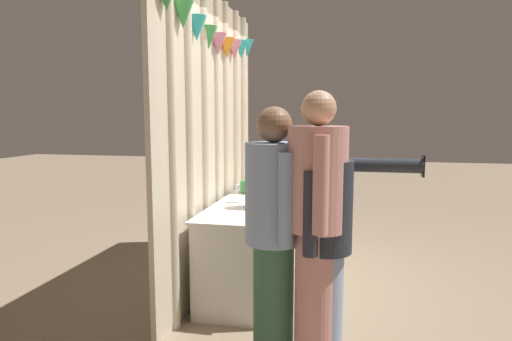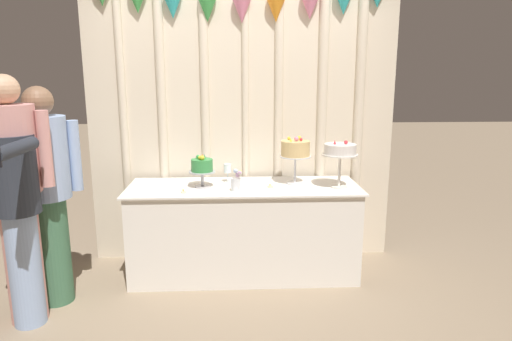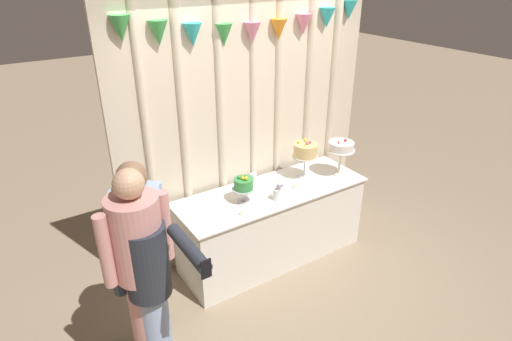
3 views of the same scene
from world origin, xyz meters
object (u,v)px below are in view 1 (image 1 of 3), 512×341
(tealight_far_left, at_px, (268,211))
(guest_man_dark_suit, at_px, (317,229))
(guest_girl_blue_dress, at_px, (327,244))
(cake_display_leftmost, at_px, (250,188))
(cake_display_center, at_px, (260,164))
(wine_glass, at_px, (239,190))
(flower_vase, at_px, (273,194))
(guest_man_pink_jacket, at_px, (274,231))
(cake_table, at_px, (256,241))
(tealight_near_left, at_px, (267,196))
(cake_display_rightmost, at_px, (279,160))

(tealight_far_left, xyz_separation_m, guest_man_dark_suit, (-1.07, -0.48, 0.15))
(guest_man_dark_suit, height_order, guest_girl_blue_dress, guest_man_dark_suit)
(tealight_far_left, bearing_deg, cake_display_leftmost, 52.14)
(cake_display_center, relative_size, wine_glass, 2.50)
(flower_vase, height_order, guest_girl_blue_dress, guest_girl_blue_dress)
(tealight_far_left, height_order, guest_man_pink_jacket, guest_man_pink_jacket)
(cake_table, relative_size, tealight_far_left, 48.56)
(tealight_near_left, bearing_deg, guest_man_pink_jacket, -168.13)
(guest_man_pink_jacket, relative_size, guest_girl_blue_dress, 1.07)
(cake_table, distance_m, cake_display_rightmost, 1.07)
(flower_vase, bearing_deg, cake_display_center, 24.15)
(flower_vase, xyz_separation_m, tealight_near_left, (0.28, 0.10, -0.07))
(tealight_far_left, bearing_deg, flower_vase, 4.73)
(cake_display_rightmost, bearing_deg, wine_glass, 166.40)
(cake_table, relative_size, cake_display_rightmost, 4.86)
(cake_display_center, distance_m, tealight_near_left, 0.39)
(cake_display_leftmost, bearing_deg, cake_display_rightmost, -3.41)
(tealight_far_left, xyz_separation_m, guest_girl_blue_dress, (-1.04, -0.54, 0.05))
(flower_vase, height_order, tealight_near_left, flower_vase)
(flower_vase, bearing_deg, wine_glass, 103.96)
(tealight_far_left, height_order, guest_man_dark_suit, guest_man_dark_suit)
(cake_display_rightmost, xyz_separation_m, wine_glass, (-0.93, 0.23, -0.19))
(flower_vase, bearing_deg, cake_display_leftmost, 152.85)
(tealight_near_left, relative_size, guest_man_pink_jacket, 0.03)
(cake_display_leftmost, bearing_deg, guest_man_dark_suit, -151.34)
(cake_table, height_order, guest_girl_blue_dress, guest_girl_blue_dress)
(tealight_near_left, relative_size, guest_girl_blue_dress, 0.03)
(guest_girl_blue_dress, bearing_deg, wine_glass, 32.25)
(cake_display_leftmost, xyz_separation_m, wine_glass, (0.21, 0.16, -0.06))
(cake_table, height_order, cake_display_rightmost, cake_display_rightmost)
(cake_display_rightmost, relative_size, wine_glass, 2.44)
(tealight_near_left, height_order, guest_man_dark_suit, guest_man_dark_suit)
(cake_display_center, xyz_separation_m, wine_glass, (-0.58, 0.08, -0.18))
(cake_display_center, bearing_deg, tealight_near_left, -151.04)
(flower_vase, distance_m, guest_man_dark_suit, 1.58)
(cake_display_leftmost, relative_size, cake_display_rightmost, 0.69)
(cake_table, bearing_deg, cake_display_rightmost, -6.48)
(cake_display_leftmost, height_order, guest_man_pink_jacket, guest_man_pink_jacket)
(tealight_near_left, bearing_deg, cake_display_rightmost, -2.43)
(wine_glass, relative_size, tealight_far_left, 4.10)
(cake_display_leftmost, height_order, flower_vase, cake_display_leftmost)
(wine_glass, xyz_separation_m, guest_girl_blue_dress, (-1.39, -0.88, -0.06))
(cake_display_center, height_order, guest_girl_blue_dress, guest_girl_blue_dress)
(cake_display_rightmost, relative_size, guest_man_dark_suit, 0.23)
(guest_man_dark_suit, bearing_deg, flower_vase, 19.01)
(cake_table, relative_size, wine_glass, 11.84)
(flower_vase, height_order, tealight_far_left, flower_vase)
(cake_display_rightmost, bearing_deg, flower_vase, -174.77)
(cake_display_rightmost, distance_m, guest_man_pink_jacket, 2.29)
(wine_glass, distance_m, guest_girl_blue_dress, 1.65)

